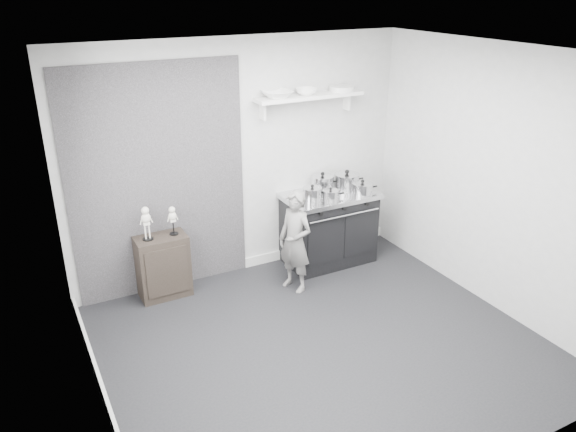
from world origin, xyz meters
name	(u,v)px	position (x,y,z in m)	size (l,w,h in m)	color
ground	(321,345)	(0.00, 0.00, 0.00)	(4.00, 4.00, 0.00)	black
room_shell	(307,181)	(-0.09, 0.15, 1.64)	(4.02, 3.62, 2.71)	#A6A6A4
wall_shelf	(309,97)	(0.80, 1.68, 2.01)	(1.30, 0.26, 0.24)	silver
stove	(329,227)	(0.98, 1.48, 0.45)	(1.10, 0.69, 0.88)	black
side_cabinet	(163,266)	(-1.04, 1.61, 0.35)	(0.54, 0.32, 0.71)	black
child	(295,241)	(0.30, 1.07, 0.58)	(0.42, 0.28, 1.16)	slate
pot_front_left	(312,194)	(0.70, 1.40, 0.96)	(0.31, 0.22, 0.19)	silver
pot_back_left	(322,183)	(0.97, 1.62, 0.98)	(0.36, 0.27, 0.23)	silver
pot_back_right	(347,180)	(1.28, 1.57, 0.97)	(0.40, 0.31, 0.23)	silver
pot_front_right	(362,188)	(1.32, 1.30, 0.95)	(0.34, 0.25, 0.18)	silver
pot_front_center	(331,195)	(0.89, 1.31, 0.94)	(0.28, 0.19, 0.15)	silver
skeleton_full	(146,221)	(-1.17, 1.61, 0.92)	(0.12, 0.08, 0.42)	beige
skeleton_torso	(173,219)	(-0.89, 1.61, 0.89)	(0.10, 0.07, 0.37)	beige
bowl_large	(277,94)	(0.39, 1.67, 2.08)	(0.33, 0.33, 0.08)	white
bowl_small	(306,91)	(0.76, 1.67, 2.08)	(0.24, 0.24, 0.07)	white
plate_stack	(342,89)	(1.23, 1.67, 2.07)	(0.28, 0.28, 0.06)	silver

